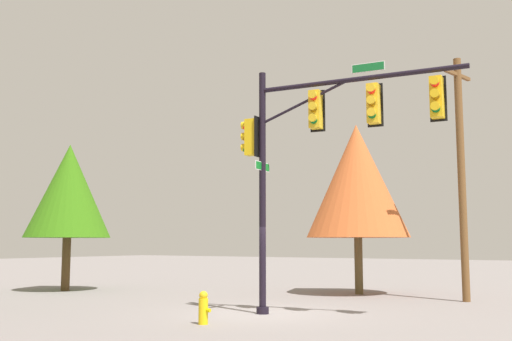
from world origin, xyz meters
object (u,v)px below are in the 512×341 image
tree_near (69,191)px  tree_mid (357,181)px  signal_pole_assembly (321,132)px  utility_pole (461,173)px  fire_hydrant (203,308)px

tree_near → tree_mid: bearing=23.9°
signal_pole_assembly → utility_pole: (2.25, 6.69, -0.69)m
utility_pole → fire_hydrant: 11.25m
signal_pole_assembly → fire_hydrant: size_ratio=8.61×
signal_pole_assembly → fire_hydrant: bearing=-123.6°
tree_mid → signal_pole_assembly: bearing=-74.4°
signal_pole_assembly → fire_hydrant: signal_pole_assembly is taller
fire_hydrant → tree_mid: bearing=91.0°
utility_pole → tree_near: (-15.74, -4.13, -0.22)m
utility_pole → fire_hydrant: utility_pole is taller
fire_hydrant → signal_pole_assembly: bearing=56.4°
utility_pole → tree_mid: utility_pole is taller
fire_hydrant → tree_mid: tree_mid is taller
signal_pole_assembly → utility_pole: 7.10m
tree_mid → tree_near: bearing=-156.1°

